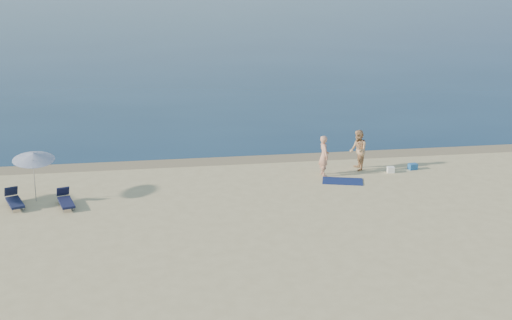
{
  "coord_description": "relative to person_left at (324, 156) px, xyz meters",
  "views": [
    {
      "loc": [
        -4.42,
        -11.47,
        9.51
      ],
      "look_at": [
        -0.17,
        16.0,
        1.0
      ],
      "focal_mm": 45.0,
      "sensor_mm": 36.0,
      "label": 1
    }
  ],
  "objects": [
    {
      "name": "umbrella_near",
      "position": [
        -12.73,
        -1.34,
        0.95
      ],
      "size": [
        2.16,
        2.18,
        2.23
      ],
      "rotation": [
        0.0,
        0.0,
        0.32
      ],
      "color": "silver",
      "rests_on": "ground"
    },
    {
      "name": "beach_towel",
      "position": [
        0.64,
        -1.01,
        -0.94
      ],
      "size": [
        2.03,
        1.48,
        0.03
      ],
      "primitive_type": "cube",
      "rotation": [
        0.0,
        0.0,
        -0.28
      ],
      "color": "#0E1949",
      "rests_on": "ground"
    },
    {
      "name": "lounger_right",
      "position": [
        -11.46,
        -2.3,
        -0.71
      ],
      "size": [
        0.92,
        1.63,
        0.68
      ],
      "rotation": [
        0.0,
        0.0,
        0.28
      ],
      "color": "#15193A",
      "rests_on": "ground"
    },
    {
      "name": "sea",
      "position": [
        -3.09,
        83.67,
        -0.95
      ],
      "size": [
        240.0,
        160.0,
        0.01
      ],
      "primitive_type": "cube",
      "color": "#0B2645",
      "rests_on": "ground"
    },
    {
      "name": "blue_cooler",
      "position": [
        4.5,
        0.21,
        -0.81
      ],
      "size": [
        0.45,
        0.35,
        0.29
      ],
      "primitive_type": "cube",
      "rotation": [
        0.0,
        0.0,
        0.17
      ],
      "color": "#1E5CA6",
      "rests_on": "ground"
    },
    {
      "name": "person_left",
      "position": [
        0.0,
        0.0,
        0.0
      ],
      "size": [
        0.5,
        0.73,
        1.92
      ],
      "primitive_type": "imported",
      "rotation": [
        0.0,
        0.0,
        1.64
      ],
      "color": "tan",
      "rests_on": "ground"
    },
    {
      "name": "white_bag",
      "position": [
        3.27,
        -0.09,
        -0.82
      ],
      "size": [
        0.35,
        0.31,
        0.28
      ],
      "primitive_type": "cube",
      "rotation": [
        0.0,
        0.0,
        -0.1
      ],
      "color": "white",
      "rests_on": "ground"
    },
    {
      "name": "lounger_left",
      "position": [
        -13.53,
        -1.99,
        -0.7
      ],
      "size": [
        1.07,
        1.67,
        0.7
      ],
      "rotation": [
        0.0,
        0.0,
        0.37
      ],
      "color": "#141A38",
      "rests_on": "ground"
    },
    {
      "name": "person_right",
      "position": [
        1.84,
        0.58,
        0.02
      ],
      "size": [
        0.78,
        0.98,
        1.95
      ],
      "primitive_type": "imported",
      "rotation": [
        0.0,
        0.0,
        -1.61
      ],
      "color": "tan",
      "rests_on": "ground"
    },
    {
      "name": "wet_sand_strip",
      "position": [
        -3.09,
        3.07,
        -0.96
      ],
      "size": [
        240.0,
        1.6,
        0.0
      ],
      "primitive_type": "cube",
      "color": "#847254",
      "rests_on": "ground"
    }
  ]
}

